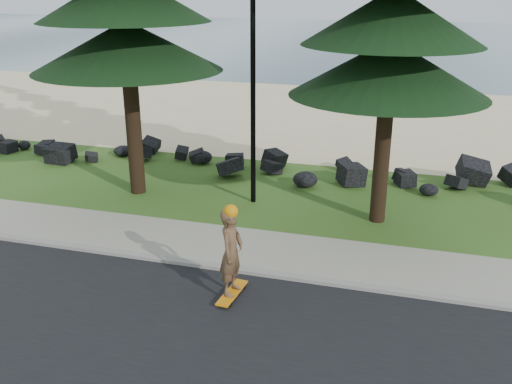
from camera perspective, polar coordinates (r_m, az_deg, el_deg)
ground at (r=13.45m, az=-4.12°, el=-5.75°), size 160.00×160.00×0.00m
road at (r=9.97m, az=-13.32°, el=-16.65°), size 160.00×7.00×0.02m
kerb at (r=12.68m, az=-5.51°, el=-7.26°), size 160.00×0.20×0.10m
sidewalk at (r=13.60m, az=-3.84°, el=-5.24°), size 160.00×2.00×0.08m
beach_sand at (r=26.81m, az=6.55°, el=7.62°), size 160.00×15.00×0.01m
ocean at (r=62.72m, az=12.45°, el=14.67°), size 160.00×58.00×0.01m
seawall_boulders at (r=18.41m, az=1.81°, el=1.70°), size 60.00×2.40×1.10m
lamp_post at (r=15.21m, az=-0.31°, el=13.71°), size 0.25×0.14×8.14m
skateboarder at (r=11.07m, az=-2.48°, el=-6.06°), size 0.48×1.08×1.97m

